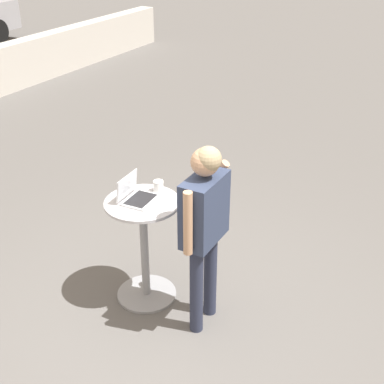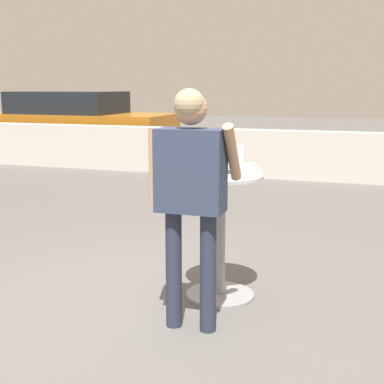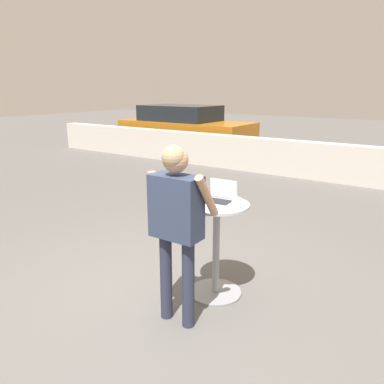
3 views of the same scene
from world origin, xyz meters
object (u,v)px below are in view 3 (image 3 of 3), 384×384
cafe_table (216,244)px  standing_person (176,214)px  laptop (220,198)px  parked_car_further_down (184,128)px  coffee_mug (236,203)px

cafe_table → standing_person: 0.77m
laptop → parked_car_further_down: size_ratio=0.07×
laptop → standing_person: bearing=-93.4°
laptop → standing_person: 0.66m
parked_car_further_down → coffee_mug: bearing=-51.5°
standing_person → parked_car_further_down: 9.66m
parked_car_further_down → standing_person: bearing=-54.9°
laptop → parked_car_further_down: (-5.60, 7.24, -0.24)m
coffee_mug → parked_car_further_down: bearing=128.5°
cafe_table → parked_car_further_down: (-5.60, 7.30, 0.23)m
laptop → standing_person: size_ratio=0.19×
cafe_table → coffee_mug: 0.52m
laptop → coffee_mug: 0.24m
coffee_mug → cafe_table: bearing=174.7°
cafe_table → laptop: (-0.00, 0.06, 0.47)m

